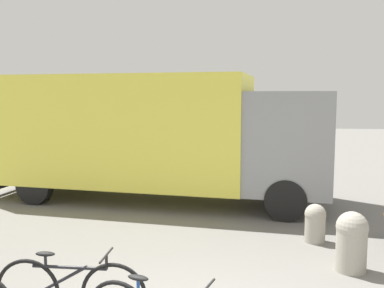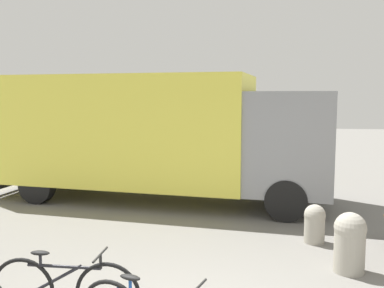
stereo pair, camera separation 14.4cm
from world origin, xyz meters
TOP-DOWN VIEW (x-y plane):
  - delivery_truck at (-1.70, 6.21)m, footprint 8.36×3.44m
  - bollard_near_bench at (2.09, 2.29)m, footprint 0.45×0.45m
  - bollard_far_bench at (1.77, 3.49)m, footprint 0.36×0.36m

SIDE VIEW (x-z plane):
  - bollard_far_bench at x=1.77m, z-range 0.02..0.69m
  - bollard_near_bench at x=2.09m, z-range 0.03..0.90m
  - delivery_truck at x=-1.70m, z-range 0.16..3.15m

